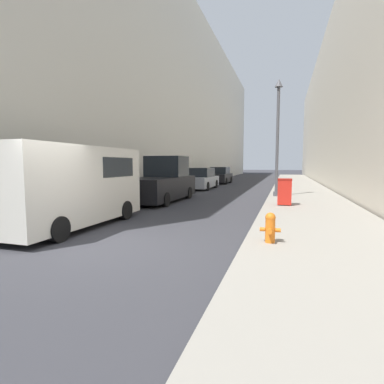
{
  "coord_description": "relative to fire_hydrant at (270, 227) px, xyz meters",
  "views": [
    {
      "loc": [
        4.11,
        -5.64,
        1.89
      ],
      "look_at": [
        -2.44,
        15.36,
        -0.15
      ],
      "focal_mm": 28.0,
      "sensor_mm": 36.0,
      "label": 1
    }
  ],
  "objects": [
    {
      "name": "fire_hydrant",
      "position": [
        0.0,
        0.0,
        0.0
      ],
      "size": [
        0.46,
        0.34,
        0.68
      ],
      "color": "orange",
      "rests_on": "sidewalk_right"
    },
    {
      "name": "parked_sedan_near",
      "position": [
        -5.94,
        15.49,
        0.24
      ],
      "size": [
        1.92,
        4.74,
        1.63
      ],
      "color": "#A3A8B2",
      "rests_on": "ground"
    },
    {
      "name": "building_left_glass",
      "position": [
        -13.98,
        24.85,
        7.95
      ],
      "size": [
        12.0,
        60.0,
        16.91
      ],
      "color": "beige",
      "rests_on": "ground"
    },
    {
      "name": "trash_bin",
      "position": [
        0.28,
        6.58,
        0.23
      ],
      "size": [
        0.58,
        0.58,
        1.14
      ],
      "color": "red",
      "rests_on": "sidewalk_right"
    },
    {
      "name": "pickup_truck",
      "position": [
        -5.81,
        7.47,
        0.44
      ],
      "size": [
        2.21,
        5.44,
        2.33
      ],
      "color": "black",
      "rests_on": "ground"
    },
    {
      "name": "ground_plane",
      "position": [
        -3.82,
        -1.15,
        -0.5
      ],
      "size": [
        200.0,
        200.0,
        0.0
      ],
      "primitive_type": "plane",
      "color": "#333338"
    },
    {
      "name": "lamppost",
      "position": [
        -0.17,
        10.28,
        3.28
      ],
      "size": [
        0.42,
        0.42,
        6.29
      ],
      "color": "#4C4C51",
      "rests_on": "sidewalk_right"
    },
    {
      "name": "parked_sedan_far",
      "position": [
        -5.9,
        22.49,
        0.24
      ],
      "size": [
        1.85,
        4.36,
        1.63
      ],
      "color": "black",
      "rests_on": "ground"
    },
    {
      "name": "white_van",
      "position": [
        -5.81,
        0.76,
        0.82
      ],
      "size": [
        1.94,
        5.14,
        2.42
      ],
      "color": "beige",
      "rests_on": "ground"
    },
    {
      "name": "sidewalk_right",
      "position": [
        1.36,
        16.85,
        -0.43
      ],
      "size": [
        3.87,
        60.0,
        0.15
      ],
      "color": "gray",
      "rests_on": "ground"
    }
  ]
}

